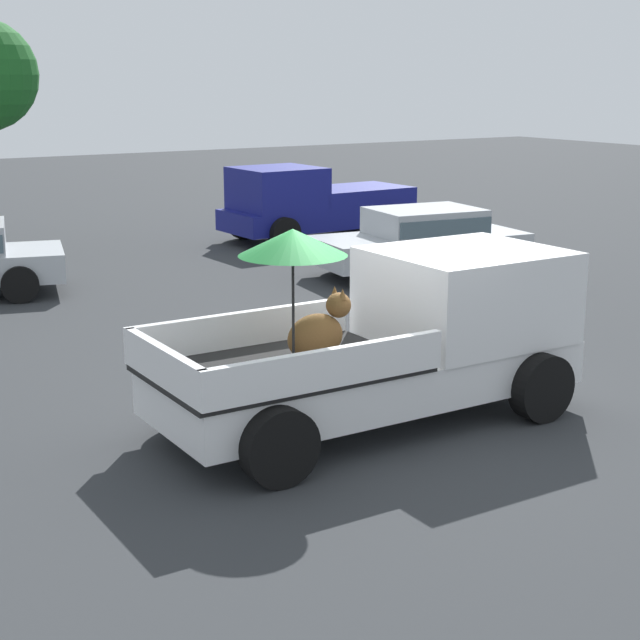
{
  "coord_description": "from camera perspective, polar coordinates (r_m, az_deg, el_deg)",
  "views": [
    {
      "loc": [
        -6.14,
        -8.75,
        3.9
      ],
      "look_at": [
        -0.2,
        0.73,
        1.1
      ],
      "focal_mm": 54.91,
      "sensor_mm": 36.0,
      "label": 1
    }
  ],
  "objects": [
    {
      "name": "pickup_truck_red",
      "position": [
        24.0,
        -0.46,
        6.81
      ],
      "size": [
        4.86,
        2.29,
        1.8
      ],
      "rotation": [
        0.0,
        0.0,
        3.18
      ],
      "color": "black",
      "rests_on": "ground"
    },
    {
      "name": "parked_sedan_far",
      "position": [
        19.79,
        5.96,
        4.79
      ],
      "size": [
        4.49,
        2.39,
        1.33
      ],
      "rotation": [
        0.0,
        0.0,
        3.01
      ],
      "color": "black",
      "rests_on": "ground"
    },
    {
      "name": "ground_plane",
      "position": [
        11.38,
        2.84,
        -6.01
      ],
      "size": [
        80.0,
        80.0,
        0.0
      ],
      "primitive_type": "plane",
      "color": "#2D3033"
    },
    {
      "name": "pickup_truck_main",
      "position": [
        11.34,
        4.78,
        -1.0
      ],
      "size": [
        5.05,
        2.24,
        2.37
      ],
      "rotation": [
        0.0,
        0.0,
        0.0
      ],
      "color": "black",
      "rests_on": "ground"
    }
  ]
}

